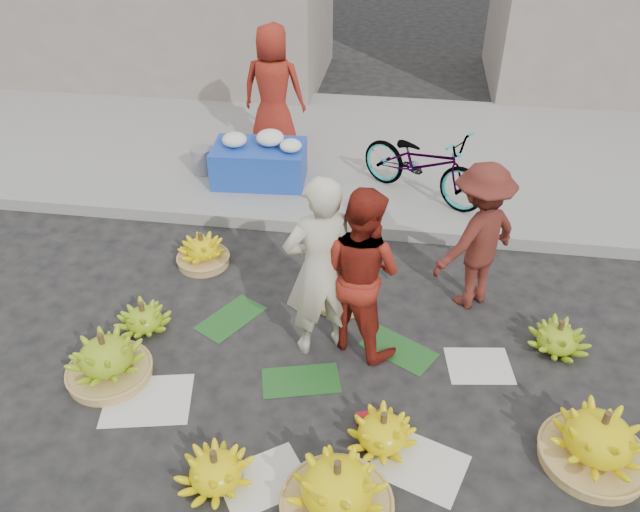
# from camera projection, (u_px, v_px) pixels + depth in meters

# --- Properties ---
(ground) EXTENTS (80.00, 80.00, 0.00)m
(ground) POSITION_uv_depth(u_px,v_px,m) (316.00, 365.00, 5.41)
(ground) COLOR black
(ground) RESTS_ON ground
(curb) EXTENTS (40.00, 0.25, 0.15)m
(curb) POSITION_uv_depth(u_px,v_px,m) (345.00, 226.00, 7.16)
(curb) COLOR gray
(curb) RESTS_ON ground
(sidewalk) EXTENTS (40.00, 4.00, 0.12)m
(sidewalk) POSITION_uv_depth(u_px,v_px,m) (362.00, 150.00, 8.88)
(sidewalk) COLOR gray
(sidewalk) RESTS_ON ground
(newspaper_scatter) EXTENTS (3.20, 1.80, 0.00)m
(newspaper_scatter) POSITION_uv_depth(u_px,v_px,m) (300.00, 439.00, 4.76)
(newspaper_scatter) COLOR silver
(newspaper_scatter) RESTS_ON ground
(banana_leaves) EXTENTS (2.00, 1.00, 0.00)m
(banana_leaves) POSITION_uv_depth(u_px,v_px,m) (309.00, 348.00, 5.59)
(banana_leaves) COLOR #17471A
(banana_leaves) RESTS_ON ground
(banana_bunch_0) EXTENTS (0.78, 0.78, 0.47)m
(banana_bunch_0) POSITION_uv_depth(u_px,v_px,m) (106.00, 359.00, 5.19)
(banana_bunch_0) COLOR #A78246
(banana_bunch_0) RESTS_ON ground
(banana_bunch_1) EXTENTS (0.56, 0.56, 0.33)m
(banana_bunch_1) POSITION_uv_depth(u_px,v_px,m) (215.00, 470.00, 4.37)
(banana_bunch_1) COLOR yellow
(banana_bunch_1) RESTS_ON ground
(banana_bunch_2) EXTENTS (0.76, 0.76, 0.51)m
(banana_bunch_2) POSITION_uv_depth(u_px,v_px,m) (337.00, 490.00, 4.14)
(banana_bunch_2) COLOR #A78246
(banana_bunch_2) RESTS_ON ground
(banana_bunch_3) EXTENTS (0.66, 0.66, 0.33)m
(banana_bunch_3) POSITION_uv_depth(u_px,v_px,m) (383.00, 431.00, 4.64)
(banana_bunch_3) COLOR yellow
(banana_bunch_3) RESTS_ON ground
(banana_bunch_4) EXTENTS (0.77, 0.77, 0.51)m
(banana_bunch_4) POSITION_uv_depth(u_px,v_px,m) (598.00, 440.00, 4.47)
(banana_bunch_4) COLOR #A78246
(banana_bunch_4) RESTS_ON ground
(banana_bunch_5) EXTENTS (0.55, 0.55, 0.32)m
(banana_bunch_5) POSITION_uv_depth(u_px,v_px,m) (558.00, 337.00, 5.51)
(banana_bunch_5) COLOR #709E16
(banana_bunch_5) RESTS_ON ground
(banana_bunch_6) EXTENTS (0.54, 0.54, 0.30)m
(banana_bunch_6) POSITION_uv_depth(u_px,v_px,m) (144.00, 318.00, 5.74)
(banana_bunch_6) COLOR #709E16
(banana_bunch_6) RESTS_ON ground
(banana_bunch_7) EXTENTS (0.54, 0.54, 0.39)m
(banana_bunch_7) POSITION_uv_depth(u_px,v_px,m) (202.00, 251.00, 6.58)
(banana_bunch_7) COLOR #A78246
(banana_bunch_7) RESTS_ON ground
(basket_spare) EXTENTS (0.61, 0.61, 0.06)m
(basket_spare) POSITION_uv_depth(u_px,v_px,m) (341.00, 300.00, 6.10)
(basket_spare) COLOR #A78246
(basket_spare) RESTS_ON ground
(incense_stack) EXTENTS (0.21, 0.13, 0.08)m
(incense_stack) POSITION_uv_depth(u_px,v_px,m) (368.00, 417.00, 4.88)
(incense_stack) COLOR red
(incense_stack) RESTS_ON ground
(vendor_cream) EXTENTS (0.74, 0.64, 1.70)m
(vendor_cream) POSITION_uv_depth(u_px,v_px,m) (320.00, 269.00, 5.14)
(vendor_cream) COLOR beige
(vendor_cream) RESTS_ON ground
(vendor_red) EXTENTS (0.96, 0.90, 1.57)m
(vendor_red) POSITION_uv_depth(u_px,v_px,m) (360.00, 272.00, 5.21)
(vendor_red) COLOR maroon
(vendor_red) RESTS_ON ground
(man_striped) EXTENTS (1.07, 1.05, 1.47)m
(man_striped) POSITION_uv_depth(u_px,v_px,m) (478.00, 237.00, 5.74)
(man_striped) COLOR maroon
(man_striped) RESTS_ON ground
(flower_table) EXTENTS (1.18, 0.78, 0.66)m
(flower_table) POSITION_uv_depth(u_px,v_px,m) (260.00, 161.00, 7.82)
(flower_table) COLOR #193DA6
(flower_table) RESTS_ON sidewalk
(grey_bucket) EXTENTS (0.30, 0.30, 0.34)m
(grey_bucket) POSITION_uv_depth(u_px,v_px,m) (203.00, 160.00, 8.08)
(grey_bucket) COLOR slate
(grey_bucket) RESTS_ON sidewalk
(flower_vendor) EXTENTS (0.85, 0.57, 1.71)m
(flower_vendor) POSITION_uv_depth(u_px,v_px,m) (273.00, 90.00, 8.27)
(flower_vendor) COLOR maroon
(flower_vendor) RESTS_ON sidewalk
(bicycle) EXTENTS (1.37, 1.72, 0.88)m
(bicycle) POSITION_uv_depth(u_px,v_px,m) (423.00, 163.00, 7.41)
(bicycle) COLOR gray
(bicycle) RESTS_ON sidewalk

